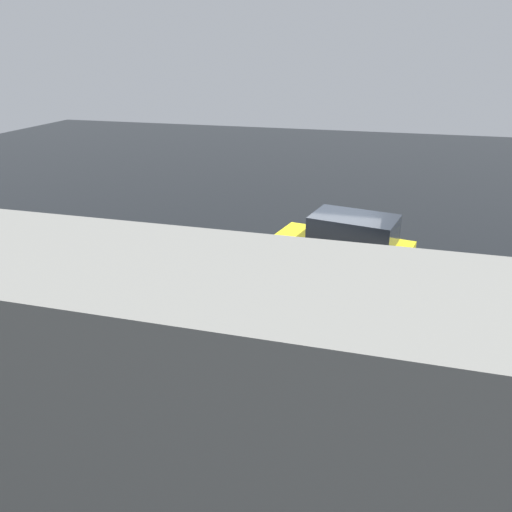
{
  "coord_description": "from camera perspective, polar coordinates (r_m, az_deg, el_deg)",
  "views": [
    {
      "loc": [
        -1.42,
        13.71,
        6.39
      ],
      "look_at": [
        2.11,
        0.96,
        0.9
      ],
      "focal_mm": 35.0,
      "sensor_mm": 36.0,
      "label": 1
    }
  ],
  "objects": [
    {
      "name": "kerb_strip",
      "position": [
        11.53,
        5.94,
        -11.12
      ],
      "size": [
        24.0,
        3.2,
        0.04
      ],
      "primitive_type": "cube",
      "color": "gray",
      "rests_on": "ground"
    },
    {
      "name": "pedestrian",
      "position": [
        14.47,
        -11.74,
        -1.19
      ],
      "size": [
        0.35,
        0.54,
        1.22
      ],
      "color": "#B2262D",
      "rests_on": "ground"
    },
    {
      "name": "metal_railing",
      "position": [
        9.81,
        13.59,
        -13.36
      ],
      "size": [
        8.96,
        0.04,
        1.05
      ],
      "color": "#B7BABF",
      "rests_on": "ground"
    },
    {
      "name": "moving_hatchback",
      "position": [
        14.71,
        10.08,
        0.79
      ],
      "size": [
        4.16,
        2.43,
        2.06
      ],
      "color": "yellow",
      "rests_on": "ground"
    },
    {
      "name": "ground_plane",
      "position": [
        15.19,
        8.68,
        -2.61
      ],
      "size": [
        60.0,
        60.0,
        0.0
      ],
      "primitive_type": "plane",
      "color": "black"
    },
    {
      "name": "sign_post",
      "position": [
        12.09,
        -7.98,
        -1.15
      ],
      "size": [
        0.07,
        0.44,
        2.4
      ],
      "color": "#4C4C51",
      "rests_on": "ground"
    },
    {
      "name": "building_block",
      "position": [
        6.24,
        18.11,
        -22.0
      ],
      "size": [
        15.02,
        2.4,
        4.25
      ],
      "primitive_type": "cube",
      "color": "slate",
      "rests_on": "ground"
    },
    {
      "name": "puddle_patch",
      "position": [
        15.55,
        9.24,
        -2.01
      ],
      "size": [
        3.46,
        3.46,
        0.01
      ],
      "primitive_type": "cylinder",
      "color": "black",
      "rests_on": "ground"
    },
    {
      "name": "fire_hydrant",
      "position": [
        14.02,
        -9.32,
        -3.07
      ],
      "size": [
        0.42,
        0.31,
        0.8
      ],
      "color": "#197A2D",
      "rests_on": "ground"
    }
  ]
}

